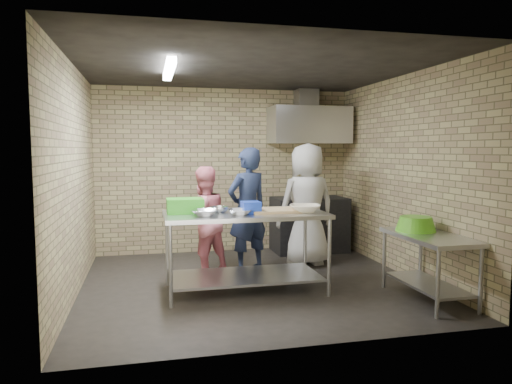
# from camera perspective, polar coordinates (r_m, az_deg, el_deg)

# --- Properties ---
(floor) EXTENTS (4.20, 4.20, 0.00)m
(floor) POSITION_cam_1_polar(r_m,az_deg,el_deg) (6.12, -0.50, -10.97)
(floor) COLOR black
(floor) RESTS_ON ground
(ceiling) EXTENTS (4.20, 4.20, 0.00)m
(ceiling) POSITION_cam_1_polar(r_m,az_deg,el_deg) (5.96, -0.52, 14.81)
(ceiling) COLOR black
(ceiling) RESTS_ON ground
(back_wall) EXTENTS (4.20, 0.06, 2.70)m
(back_wall) POSITION_cam_1_polar(r_m,az_deg,el_deg) (7.85, -3.68, 2.60)
(back_wall) COLOR tan
(back_wall) RESTS_ON ground
(front_wall) EXTENTS (4.20, 0.06, 2.70)m
(front_wall) POSITION_cam_1_polar(r_m,az_deg,el_deg) (3.96, 5.78, 0.04)
(front_wall) COLOR tan
(front_wall) RESTS_ON ground
(left_wall) EXTENTS (0.06, 4.00, 2.70)m
(left_wall) POSITION_cam_1_polar(r_m,az_deg,el_deg) (5.81, -21.19, 1.35)
(left_wall) COLOR tan
(left_wall) RESTS_ON ground
(right_wall) EXTENTS (0.06, 4.00, 2.70)m
(right_wall) POSITION_cam_1_polar(r_m,az_deg,el_deg) (6.67, 17.41, 1.91)
(right_wall) COLOR tan
(right_wall) RESTS_ON ground
(prep_table) EXTENTS (1.91, 0.96, 0.96)m
(prep_table) POSITION_cam_1_polar(r_m,az_deg,el_deg) (5.69, -1.33, -7.25)
(prep_table) COLOR #B9BCC0
(prep_table) RESTS_ON floor
(side_counter) EXTENTS (0.60, 1.20, 0.75)m
(side_counter) POSITION_cam_1_polar(r_m,az_deg,el_deg) (5.72, 20.16, -8.56)
(side_counter) COLOR silver
(side_counter) RESTS_ON floor
(stove) EXTENTS (1.20, 0.70, 0.90)m
(stove) POSITION_cam_1_polar(r_m,az_deg,el_deg) (7.94, 6.45, -3.92)
(stove) COLOR black
(stove) RESTS_ON floor
(range_hood) EXTENTS (1.30, 0.60, 0.60)m
(range_hood) POSITION_cam_1_polar(r_m,az_deg,el_deg) (7.90, 6.45, 8.04)
(range_hood) COLOR silver
(range_hood) RESTS_ON back_wall
(hood_duct) EXTENTS (0.35, 0.30, 0.30)m
(hood_duct) POSITION_cam_1_polar(r_m,az_deg,el_deg) (8.07, 6.13, 11.18)
(hood_duct) COLOR #A5A8AD
(hood_duct) RESTS_ON back_wall
(wall_shelf) EXTENTS (0.80, 0.20, 0.04)m
(wall_shelf) POSITION_cam_1_polar(r_m,az_deg,el_deg) (8.17, 7.99, 6.66)
(wall_shelf) COLOR #3F2B19
(wall_shelf) RESTS_ON back_wall
(fluorescent_fixture) EXTENTS (0.10, 1.25, 0.08)m
(fluorescent_fixture) POSITION_cam_1_polar(r_m,az_deg,el_deg) (5.82, -10.49, 14.36)
(fluorescent_fixture) COLOR white
(fluorescent_fixture) RESTS_ON ceiling
(green_crate) EXTENTS (0.42, 0.32, 0.17)m
(green_crate) POSITION_cam_1_polar(r_m,az_deg,el_deg) (5.62, -8.60, -1.65)
(green_crate) COLOR green
(green_crate) RESTS_ON prep_table
(blue_tub) EXTENTS (0.21, 0.21, 0.14)m
(blue_tub) POSITION_cam_1_polar(r_m,az_deg,el_deg) (5.51, -0.62, -1.89)
(blue_tub) COLOR #1839B8
(blue_tub) RESTS_ON prep_table
(cutting_board) EXTENTS (0.58, 0.45, 0.03)m
(cutting_board) POSITION_cam_1_polar(r_m,az_deg,el_deg) (5.67, 2.17, -2.24)
(cutting_board) COLOR tan
(cutting_board) RESTS_ON prep_table
(mixing_bowl_a) EXTENTS (0.37, 0.37, 0.07)m
(mixing_bowl_a) POSITION_cam_1_polar(r_m,az_deg,el_deg) (5.33, -6.18, -2.52)
(mixing_bowl_a) COLOR silver
(mixing_bowl_a) RESTS_ON prep_table
(mixing_bowl_b) EXTENTS (0.28, 0.28, 0.07)m
(mixing_bowl_b) POSITION_cam_1_polar(r_m,az_deg,el_deg) (5.60, -4.45, -2.14)
(mixing_bowl_b) COLOR #B6B9BD
(mixing_bowl_b) RESTS_ON prep_table
(mixing_bowl_c) EXTENTS (0.34, 0.34, 0.07)m
(mixing_bowl_c) POSITION_cam_1_polar(r_m,az_deg,el_deg) (5.37, -1.91, -2.46)
(mixing_bowl_c) COLOR silver
(mixing_bowl_c) RESTS_ON prep_table
(ceramic_bowl) EXTENTS (0.45, 0.45, 0.09)m
(ceramic_bowl) POSITION_cam_1_polar(r_m,az_deg,el_deg) (5.64, 5.95, -2.00)
(ceramic_bowl) COLOR beige
(ceramic_bowl) RESTS_ON prep_table
(green_basin) EXTENTS (0.46, 0.46, 0.17)m
(green_basin) POSITION_cam_1_polar(r_m,az_deg,el_deg) (5.83, 18.79, -3.66)
(green_basin) COLOR #59C626
(green_basin) RESTS_ON side_counter
(bottle_red) EXTENTS (0.07, 0.07, 0.18)m
(bottle_red) POSITION_cam_1_polar(r_m,az_deg,el_deg) (8.09, 6.33, 7.48)
(bottle_red) COLOR #B22619
(bottle_red) RESTS_ON wall_shelf
(bottle_green) EXTENTS (0.06, 0.06, 0.15)m
(bottle_green) POSITION_cam_1_polar(r_m,az_deg,el_deg) (8.23, 8.98, 7.30)
(bottle_green) COLOR green
(bottle_green) RESTS_ON wall_shelf
(man_navy) EXTENTS (0.74, 0.63, 1.73)m
(man_navy) POSITION_cam_1_polar(r_m,az_deg,el_deg) (6.54, -1.03, -2.17)
(man_navy) COLOR #151B34
(man_navy) RESTS_ON floor
(woman_pink) EXTENTS (0.88, 0.81, 1.47)m
(woman_pink) POSITION_cam_1_polar(r_m,az_deg,el_deg) (6.45, -6.41, -3.46)
(woman_pink) COLOR pink
(woman_pink) RESTS_ON floor
(woman_white) EXTENTS (0.94, 0.67, 1.79)m
(woman_white) POSITION_cam_1_polar(r_m,az_deg,el_deg) (6.91, 6.18, -1.55)
(woman_white) COLOR silver
(woman_white) RESTS_ON floor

